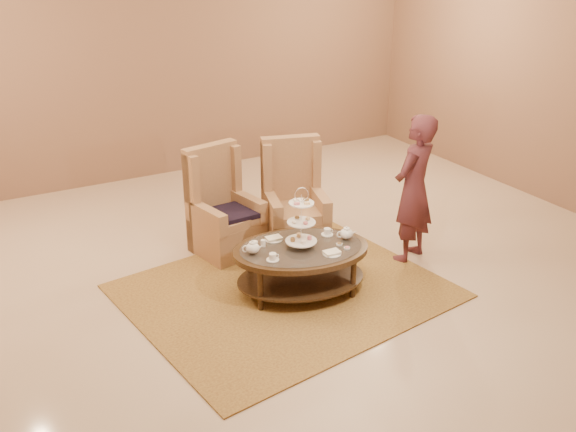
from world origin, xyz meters
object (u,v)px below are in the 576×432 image
tea_table (301,255)px  person (414,189)px  armchair_left (222,217)px  armchair_right (294,210)px

tea_table → person: bearing=17.1°
person → armchair_left: bearing=-56.5°
tea_table → armchair_left: bearing=117.9°
tea_table → armchair_right: bearing=78.5°
person → armchair_right: bearing=-67.9°
tea_table → armchair_right: size_ratio=1.25×
armchair_left → armchair_right: 0.81m
armchair_right → armchair_left: bearing=-179.8°
tea_table → armchair_right: (0.48, 1.00, 0.00)m
tea_table → person: size_ratio=0.94×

